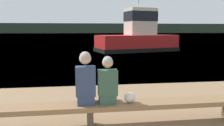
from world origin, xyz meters
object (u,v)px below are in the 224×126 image
at_px(person_left, 86,80).
at_px(person_right, 108,83).
at_px(bench_main, 90,108).
at_px(shopping_bag, 130,98).
at_px(tugboat_red, 138,38).

xyz_separation_m(person_left, person_right, (0.43, 0.00, -0.06)).
bearing_deg(person_right, bench_main, -179.70).
xyz_separation_m(shopping_bag, tugboat_red, (4.04, 15.50, 0.64)).
height_order(bench_main, person_left, person_left).
xyz_separation_m(person_left, shopping_bag, (0.87, -0.01, -0.38)).
xyz_separation_m(bench_main, shopping_bag, (0.80, -0.01, 0.19)).
relative_size(bench_main, person_left, 6.37).
bearing_deg(tugboat_red, bench_main, 148.23).
relative_size(bench_main, person_right, 7.01).
xyz_separation_m(bench_main, person_left, (-0.07, -0.00, 0.57)).
bearing_deg(person_left, shopping_bag, -0.90).
height_order(bench_main, tugboat_red, tugboat_red).
height_order(bench_main, shopping_bag, shopping_bag).
distance_m(bench_main, person_right, 0.62).
xyz_separation_m(person_right, tugboat_red, (4.48, 15.48, 0.32)).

